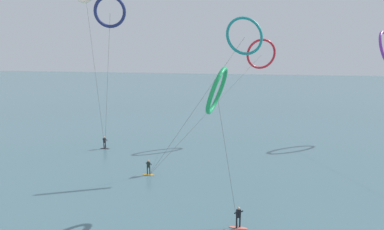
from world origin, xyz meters
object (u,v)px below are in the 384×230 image
at_px(surfer_coral, 238,219).
at_px(kite_emerald, 217,91).
at_px(surfer_charcoal, 105,143).
at_px(kite_teal, 245,36).
at_px(surfer_amber, 149,168).
at_px(kite_navy, 110,12).
at_px(kite_crimson, 261,54).

relative_size(surfer_coral, kite_emerald, 0.14).
relative_size(surfer_charcoal, surfer_coral, 1.00).
relative_size(surfer_coral, kite_teal, 0.10).
bearing_deg(kite_teal, surfer_charcoal, 146.36).
bearing_deg(kite_emerald, surfer_amber, -121.98).
bearing_deg(kite_navy, kite_teal, 152.28).
distance_m(surfer_charcoal, kite_navy, 17.81).
distance_m(surfer_charcoal, kite_teal, 23.66).
relative_size(surfer_charcoal, surfer_amber, 1.00).
bearing_deg(kite_teal, kite_crimson, 55.77).
distance_m(surfer_charcoal, surfer_amber, 12.85).
bearing_deg(surfer_coral, kite_crimson, 55.23).
height_order(surfer_charcoal, kite_emerald, kite_emerald).
relative_size(surfer_charcoal, kite_crimson, 0.08).
bearing_deg(surfer_coral, kite_navy, 105.49).
relative_size(kite_emerald, kite_teal, 0.70).
height_order(surfer_amber, kite_crimson, kite_crimson).
height_order(kite_emerald, kite_teal, kite_teal).
height_order(kite_emerald, kite_navy, kite_navy).
bearing_deg(kite_navy, kite_emerald, 108.16).
bearing_deg(kite_navy, surfer_amber, 106.78).
distance_m(surfer_amber, kite_emerald, 13.56).
distance_m(surfer_amber, kite_teal, 18.26).
relative_size(surfer_coral, surfer_amber, 1.00).
bearing_deg(kite_teal, surfer_coral, -113.60).
height_order(surfer_charcoal, kite_crimson, kite_crimson).
relative_size(kite_emerald, kite_crimson, 0.57).
bearing_deg(kite_crimson, surfer_amber, 37.81).
height_order(surfer_amber, kite_teal, kite_teal).
height_order(surfer_amber, kite_navy, kite_navy).
height_order(kite_emerald, kite_crimson, kite_crimson).
xyz_separation_m(kite_crimson, kite_navy, (-16.68, -15.32, 4.86)).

